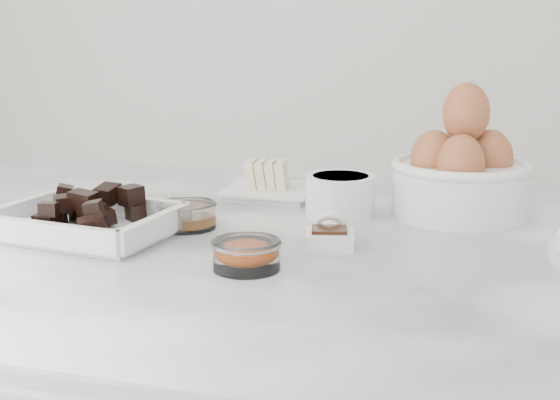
# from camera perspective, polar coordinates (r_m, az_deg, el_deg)

# --- Properties ---
(marble_slab) EXTENTS (1.20, 0.80, 0.04)m
(marble_slab) POSITION_cam_1_polar(r_m,az_deg,el_deg) (0.96, -1.65, -3.80)
(marble_slab) COLOR silver
(marble_slab) RESTS_ON cabinet
(chocolate_dish) EXTENTS (0.23, 0.18, 0.06)m
(chocolate_dish) POSITION_cam_1_polar(r_m,az_deg,el_deg) (0.98, -14.03, -1.19)
(chocolate_dish) COLOR white
(chocolate_dish) RESTS_ON marble_slab
(butter_plate) EXTENTS (0.14, 0.14, 0.05)m
(butter_plate) POSITION_cam_1_polar(r_m,az_deg,el_deg) (1.16, -0.84, 1.15)
(butter_plate) COLOR white
(butter_plate) RESTS_ON marble_slab
(sugar_ramekin) EXTENTS (0.09, 0.09, 0.06)m
(sugar_ramekin) POSITION_cam_1_polar(r_m,az_deg,el_deg) (1.05, 4.43, 0.45)
(sugar_ramekin) COLOR white
(sugar_ramekin) RESTS_ON marble_slab
(egg_bowl) EXTENTS (0.19, 0.19, 0.18)m
(egg_bowl) POSITION_cam_1_polar(r_m,az_deg,el_deg) (1.07, 13.10, 1.91)
(egg_bowl) COLOR white
(egg_bowl) RESTS_ON marble_slab
(honey_bowl) EXTENTS (0.08, 0.08, 0.03)m
(honey_bowl) POSITION_cam_1_polar(r_m,az_deg,el_deg) (0.99, -6.80, -1.06)
(honey_bowl) COLOR white
(honey_bowl) RESTS_ON marble_slab
(zest_bowl) EXTENTS (0.08, 0.08, 0.03)m
(zest_bowl) POSITION_cam_1_polar(r_m,az_deg,el_deg) (0.83, -2.46, -3.91)
(zest_bowl) COLOR white
(zest_bowl) RESTS_ON marble_slab
(vanilla_spoon) EXTENTS (0.06, 0.08, 0.04)m
(vanilla_spoon) POSITION_cam_1_polar(r_m,az_deg,el_deg) (0.91, 3.62, -2.56)
(vanilla_spoon) COLOR white
(vanilla_spoon) RESTS_ON marble_slab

